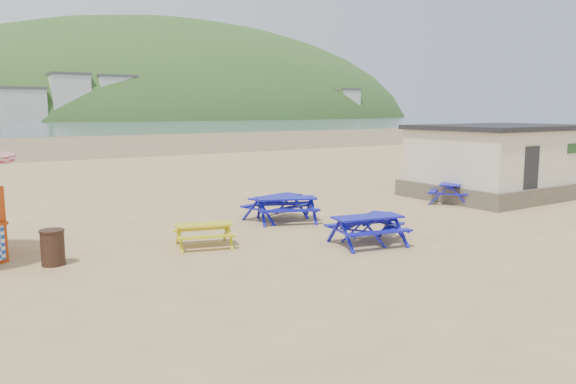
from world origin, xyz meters
TOP-DOWN VIEW (x-y plane):
  - ground at (0.00, 0.00)m, footprint 400.00×400.00m
  - wet_sand at (0.00, 55.00)m, footprint 400.00×400.00m
  - picnic_table_blue_a at (-0.74, 1.91)m, footprint 2.29×2.01m
  - picnic_table_blue_b at (-0.67, 1.35)m, footprint 2.49×2.28m
  - picnic_table_blue_c at (7.23, 0.87)m, footprint 2.60×2.49m
  - picnic_table_blue_d at (-0.60, -2.70)m, footprint 2.27×1.97m
  - picnic_table_blue_e at (-0.04, -2.32)m, footprint 2.15×1.99m
  - picnic_table_blue_f at (8.09, -0.55)m, footprint 1.94×1.79m
  - picnic_table_yellow at (-4.55, -0.31)m, footprint 1.87×1.67m
  - litter_bin at (-8.46, 0.06)m, footprint 0.61×0.61m
  - amenity_block at (10.50, 1.00)m, footprint 7.40×5.40m
  - headland_town at (90.00, 229.68)m, footprint 264.00×144.00m

SIDE VIEW (x-z plane):
  - headland_town at x=90.00m, z-range -63.91..44.09m
  - ground at x=0.00m, z-range 0.00..0.00m
  - wet_sand at x=0.00m, z-range 0.00..0.00m
  - picnic_table_blue_f at x=8.09m, z-range 0.00..0.66m
  - picnic_table_yellow at x=-4.55m, z-range 0.00..0.66m
  - picnic_table_blue_e at x=-0.04m, z-range 0.00..0.72m
  - picnic_table_blue_a at x=-0.74m, z-range 0.00..0.83m
  - picnic_table_blue_d at x=-0.60m, z-range 0.00..0.83m
  - picnic_table_blue_b at x=-0.67m, z-range 0.00..0.85m
  - picnic_table_blue_c at x=7.23m, z-range 0.00..0.85m
  - litter_bin at x=-8.46m, z-range 0.01..0.90m
  - amenity_block at x=10.50m, z-range -0.01..3.14m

